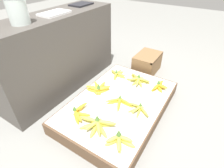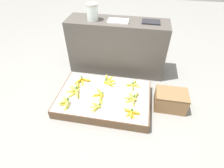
{
  "view_description": "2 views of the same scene",
  "coord_description": "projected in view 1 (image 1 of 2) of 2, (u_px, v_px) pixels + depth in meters",
  "views": [
    {
      "loc": [
        -1.07,
        -0.6,
        1.19
      ],
      "look_at": [
        0.02,
        0.09,
        0.27
      ],
      "focal_mm": 28.0,
      "sensor_mm": 36.0,
      "label": 1
    },
    {
      "loc": [
        0.38,
        -1.53,
        1.66
      ],
      "look_at": [
        0.08,
        0.12,
        0.22
      ],
      "focal_mm": 28.0,
      "sensor_mm": 36.0,
      "label": 2
    }
  ],
  "objects": [
    {
      "name": "display_platform",
      "position": [
        119.0,
        105.0,
        1.65
      ],
      "size": [
        1.15,
        0.76,
        0.13
      ],
      "color": "brown",
      "rests_on": "ground_plane"
    },
    {
      "name": "banana_bunch_back_midright",
      "position": [
        117.0,
        74.0,
        1.94
      ],
      "size": [
        0.21,
        0.21,
        0.09
      ],
      "color": "gold",
      "rests_on": "display_platform"
    },
    {
      "name": "wooden_crate",
      "position": [
        147.0,
        63.0,
        2.22
      ],
      "size": [
        0.38,
        0.26,
        0.24
      ],
      "color": "olive",
      "rests_on": "ground_plane"
    },
    {
      "name": "banana_bunch_middle_midleft",
      "position": [
        120.0,
        102.0,
        1.56
      ],
      "size": [
        0.17,
        0.24,
        0.08
      ],
      "color": "gold",
      "rests_on": "display_platform"
    },
    {
      "name": "banana_bunch_front_midright",
      "position": [
        159.0,
        86.0,
        1.74
      ],
      "size": [
        0.2,
        0.15,
        0.1
      ],
      "color": "gold",
      "rests_on": "display_platform"
    },
    {
      "name": "foam_tray_white",
      "position": [
        55.0,
        13.0,
        1.58
      ],
      "size": [
        0.27,
        0.17,
        0.02
      ],
      "color": "white",
      "rests_on": "back_vendor_table"
    },
    {
      "name": "glass_jar",
      "position": [
        17.0,
        9.0,
        1.29
      ],
      "size": [
        0.15,
        0.15,
        0.21
      ],
      "color": "silver",
      "rests_on": "back_vendor_table"
    },
    {
      "name": "ground_plane",
      "position": [
        119.0,
        110.0,
        1.69
      ],
      "size": [
        10.0,
        10.0,
        0.0
      ],
      "primitive_type": "plane",
      "color": "gray"
    },
    {
      "name": "back_vendor_table",
      "position": [
        58.0,
        53.0,
        1.82
      ],
      "size": [
        1.4,
        0.41,
        0.79
      ],
      "color": "#4C4742",
      "rests_on": "ground_plane"
    },
    {
      "name": "banana_bunch_back_midleft",
      "position": [
        99.0,
        89.0,
        1.71
      ],
      "size": [
        0.18,
        0.22,
        0.11
      ],
      "color": "gold",
      "rests_on": "display_platform"
    },
    {
      "name": "banana_bunch_middle_midright",
      "position": [
        138.0,
        80.0,
        1.84
      ],
      "size": [
        0.2,
        0.26,
        0.1
      ],
      "color": "gold",
      "rests_on": "display_platform"
    },
    {
      "name": "banana_bunch_front_midleft",
      "position": [
        139.0,
        109.0,
        1.49
      ],
      "size": [
        0.15,
        0.23,
        0.08
      ],
      "color": "gold",
      "rests_on": "display_platform"
    },
    {
      "name": "foam_tray_dark",
      "position": [
        81.0,
        4.0,
        1.89
      ],
      "size": [
        0.23,
        0.17,
        0.02
      ],
      "color": "#232328",
      "rests_on": "back_vendor_table"
    },
    {
      "name": "banana_bunch_back_left",
      "position": [
        79.0,
        112.0,
        1.45
      ],
      "size": [
        0.22,
        0.15,
        0.1
      ],
      "color": "gold",
      "rests_on": "display_platform"
    },
    {
      "name": "banana_bunch_middle_left",
      "position": [
        96.0,
        124.0,
        1.34
      ],
      "size": [
        0.22,
        0.3,
        0.11
      ],
      "color": "gold",
      "rests_on": "display_platform"
    },
    {
      "name": "banana_bunch_front_left",
      "position": [
        119.0,
        141.0,
        1.21
      ],
      "size": [
        0.14,
        0.2,
        0.11
      ],
      "color": "gold",
      "rests_on": "display_platform"
    }
  ]
}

